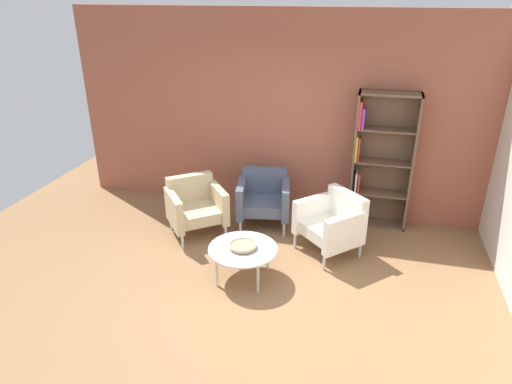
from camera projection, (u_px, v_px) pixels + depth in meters
ground_plane at (240, 303)px, 4.89m from camera, size 8.32×8.32×0.00m
brick_back_panel at (287, 115)px, 6.46m from camera, size 6.40×0.12×2.90m
bookshelf_tall at (378, 162)px, 6.19m from camera, size 0.80×0.30×1.90m
coffee_table_low at (243, 250)px, 5.17m from camera, size 0.80×0.80×0.40m
decorative_bowl at (243, 245)px, 5.15m from camera, size 0.32×0.32×0.05m
armchair_near_window at (195, 206)px, 6.13m from camera, size 0.95×0.94×0.78m
armchair_corner_red at (332, 222)px, 5.69m from camera, size 0.95×0.95×0.78m
armchair_spare_guest at (264, 197)px, 6.37m from camera, size 0.82×0.77×0.78m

